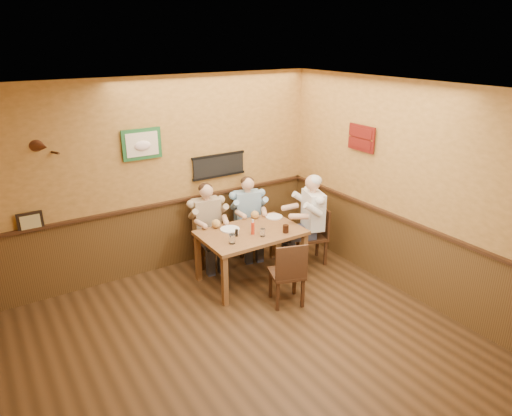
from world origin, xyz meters
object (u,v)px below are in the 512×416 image
at_px(diner_blue_polo, 247,220).
at_px(diner_tan_shirt, 207,229).
at_px(dining_table, 251,237).
at_px(diner_white_elder, 312,224).
at_px(water_glass_left, 232,239).
at_px(hot_sauce_bottle, 253,228).
at_px(chair_back_right, 248,230).
at_px(salt_shaker, 237,231).
at_px(water_glass_mid, 263,233).
at_px(chair_right_end, 312,235).
at_px(chair_back_left, 208,239).
at_px(pepper_shaker, 237,233).
at_px(cola_tumbler, 286,229).
at_px(chair_near_side, 287,272).

bearing_deg(diner_blue_polo, diner_tan_shirt, -165.31).
height_order(dining_table, diner_white_elder, diner_white_elder).
relative_size(water_glass_left, hot_sauce_bottle, 0.66).
xyz_separation_m(chair_back_right, salt_shaker, (-0.61, -0.73, 0.39)).
height_order(diner_white_elder, water_glass_mid, diner_white_elder).
bearing_deg(salt_shaker, chair_right_end, -2.36).
distance_m(dining_table, chair_back_left, 0.85).
relative_size(water_glass_mid, salt_shaker, 1.28).
distance_m(chair_back_left, pepper_shaker, 0.89).
xyz_separation_m(chair_back_right, chair_right_end, (0.67, -0.79, 0.04)).
xyz_separation_m(diner_blue_polo, cola_tumbler, (-0.02, -1.05, 0.23)).
bearing_deg(salt_shaker, diner_blue_polo, 50.18).
xyz_separation_m(diner_white_elder, water_glass_mid, (-1.03, -0.19, 0.18)).
distance_m(dining_table, chair_near_side, 0.79).
height_order(water_glass_mid, hot_sauce_bottle, hot_sauce_bottle).
height_order(chair_near_side, pepper_shaker, chair_near_side).
distance_m(chair_back_right, chair_near_side, 1.55).
distance_m(water_glass_left, hot_sauce_bottle, 0.40).
bearing_deg(diner_blue_polo, dining_table, -103.37).
height_order(dining_table, chair_near_side, chair_near_side).
xyz_separation_m(water_glass_mid, pepper_shaker, (-0.30, 0.19, -0.00)).
height_order(chair_back_left, diner_tan_shirt, diner_tan_shirt).
relative_size(chair_near_side, water_glass_mid, 8.39).
bearing_deg(chair_right_end, salt_shaker, -74.61).
height_order(water_glass_mid, salt_shaker, water_glass_mid).
height_order(chair_back_right, water_glass_mid, water_glass_mid).
height_order(salt_shaker, pepper_shaker, pepper_shaker).
distance_m(chair_near_side, diner_tan_shirt, 1.56).
distance_m(diner_blue_polo, hot_sauce_bottle, 0.99).
distance_m(chair_back_right, hot_sauce_bottle, 1.05).
bearing_deg(salt_shaker, hot_sauce_bottle, -33.70).
xyz_separation_m(chair_back_right, hot_sauce_bottle, (-0.44, -0.85, 0.44)).
bearing_deg(cola_tumbler, dining_table, 142.58).
relative_size(chair_back_right, diner_tan_shirt, 0.69).
distance_m(diner_white_elder, water_glass_left, 1.51).
bearing_deg(pepper_shaker, diner_white_elder, 0.19).
distance_m(diner_tan_shirt, diner_white_elder, 1.59).
bearing_deg(chair_near_side, salt_shaker, -52.15).
bearing_deg(hot_sauce_bottle, diner_white_elder, 3.33).
height_order(cola_tumbler, pepper_shaker, cola_tumbler).
height_order(chair_back_right, diner_tan_shirt, diner_tan_shirt).
height_order(diner_white_elder, cola_tumbler, diner_white_elder).
xyz_separation_m(chair_back_left, hot_sauce_bottle, (0.27, -0.85, 0.44)).
distance_m(diner_tan_shirt, salt_shaker, 0.77).
bearing_deg(water_glass_mid, salt_shaker, 135.58).
height_order(dining_table, chair_right_end, chair_right_end).
distance_m(diner_blue_polo, pepper_shaker, 1.05).
bearing_deg(diner_tan_shirt, pepper_shaker, -79.40).
relative_size(chair_back_left, chair_back_right, 1.01).
bearing_deg(water_glass_mid, cola_tumbler, -11.24).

